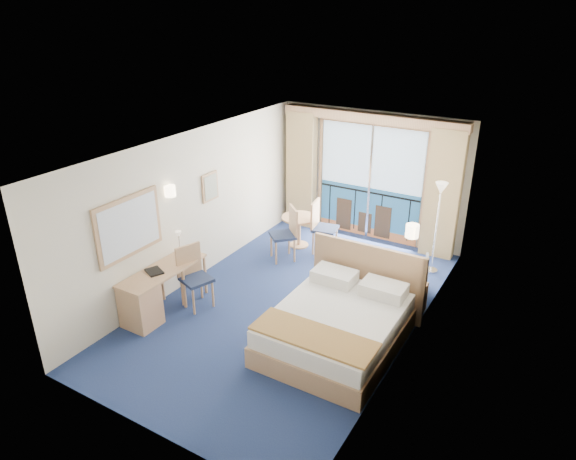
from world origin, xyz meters
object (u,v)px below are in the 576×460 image
object	(u,v)px
floor_lamp	(439,205)
desk	(146,299)
round_table	(299,224)
table_chair_a	(321,224)
armchair	(406,275)
bed	(338,324)
desk_chair	(193,273)
nightstand	(413,298)
table_chair_b	(287,231)

from	to	relation	value
floor_lamp	desk	bearing A→B (deg)	-130.77
round_table	table_chair_a	bearing A→B (deg)	-2.65
armchair	table_chair_a	size ratio (longest dim) A/B	0.69
round_table	bed	bearing A→B (deg)	-50.75
desk	table_chair_a	distance (m)	3.82
round_table	table_chair_a	world-z (taller)	table_chair_a
floor_lamp	desk_chair	world-z (taller)	floor_lamp
nightstand	desk_chair	distance (m)	3.61
floor_lamp	desk	world-z (taller)	floor_lamp
bed	armchair	distance (m)	1.95
round_table	table_chair_b	distance (m)	0.65
floor_lamp	armchair	bearing A→B (deg)	-100.42
desk	table_chair_b	xyz separation A→B (m)	(0.79, 3.01, 0.19)
floor_lamp	table_chair_b	world-z (taller)	floor_lamp
desk_chair	table_chair_a	xyz separation A→B (m)	(0.90, 2.83, 0.02)
armchair	desk_chair	world-z (taller)	desk_chair
nightstand	table_chair_a	distance (m)	2.62
bed	table_chair_a	distance (m)	3.08
nightstand	table_chair_b	size ratio (longest dim) A/B	0.47
table_chair_a	bed	bearing A→B (deg)	-157.46
armchair	floor_lamp	bearing A→B (deg)	-116.19
bed	armchair	bearing A→B (deg)	79.08
desk	round_table	distance (m)	3.70
bed	desk_chair	world-z (taller)	bed
desk_chair	round_table	distance (m)	2.88
table_chair_a	table_chair_b	xyz separation A→B (m)	(-0.42, -0.61, -0.01)
armchair	desk_chair	bearing A→B (deg)	20.70
armchair	table_chair_a	xyz separation A→B (m)	(-2.00, 0.68, 0.27)
floor_lamp	table_chair_b	size ratio (longest dim) A/B	1.65
armchair	table_chair_a	distance (m)	2.13
bed	floor_lamp	world-z (taller)	floor_lamp
nightstand	table_chair_a	size ratio (longest dim) A/B	0.47
floor_lamp	desk	xyz separation A→B (m)	(-3.39, -3.93, -0.92)
floor_lamp	desk	distance (m)	5.28
desk_chair	bed	bearing A→B (deg)	-65.16
floor_lamp	round_table	xyz separation A→B (m)	(-2.69, -0.30, -0.84)
desk	table_chair_a	xyz separation A→B (m)	(1.21, 3.61, 0.20)
desk_chair	table_chair_a	bearing A→B (deg)	2.05
floor_lamp	nightstand	bearing A→B (deg)	-85.60
floor_lamp	round_table	world-z (taller)	floor_lamp
desk	desk_chair	bearing A→B (deg)	68.56
floor_lamp	round_table	bearing A→B (deg)	-173.73
desk	floor_lamp	bearing A→B (deg)	49.23
round_table	desk_chair	bearing A→B (deg)	-97.77
bed	round_table	size ratio (longest dim) A/B	3.12
desk	table_chair_b	size ratio (longest dim) A/B	1.48
table_chair_b	bed	bearing A→B (deg)	-0.95
nightstand	desk_chair	xyz separation A→B (m)	(-3.20, -1.63, 0.34)
nightstand	table_chair_a	xyz separation A→B (m)	(-2.30, 1.20, 0.36)
nightstand	desk_chair	world-z (taller)	desk_chair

